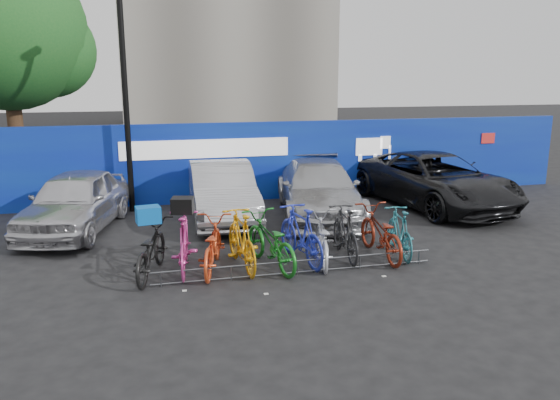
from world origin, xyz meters
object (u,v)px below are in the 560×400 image
object	(u,v)px
bike_4	(270,241)
bike_9	(400,232)
car_2	(319,189)
bike_2	(212,245)
tree	(14,35)
bike_5	(301,234)
bike_3	(241,240)
car_0	(75,201)
car_1	(222,192)
lamppost	(125,94)
bike_1	(184,242)
bike_rack	(297,267)
bike_6	(322,239)
bike_8	(380,233)
car_3	(435,180)
bike_7	(345,232)
bike_0	(150,250)

from	to	relation	value
bike_4	bike_9	world-z (taller)	bike_4
car_2	bike_2	distance (m)	4.97
tree	bike_5	xyz separation A→B (m)	(7.04, -9.97, -4.47)
tree	bike_3	distance (m)	12.42
car_0	car_1	xyz separation A→B (m)	(3.68, 0.25, 0.00)
lamppost	bike_1	world-z (taller)	lamppost
bike_rack	bike_9	world-z (taller)	bike_9
bike_5	bike_1	bearing A→B (deg)	-10.87
bike_4	bike_6	size ratio (longest dim) A/B	1.07
car_1	car_0	bearing A→B (deg)	-174.02
bike_2	bike_8	world-z (taller)	bike_8
car_1	bike_6	xyz separation A→B (m)	(1.50, -3.96, -0.24)
lamppost	car_0	world-z (taller)	lamppost
bike_5	bike_6	bearing A→B (deg)	154.07
bike_2	bike_6	world-z (taller)	bike_2
car_3	bike_9	size ratio (longest dim) A/B	3.23
bike_4	bike_1	bearing A→B (deg)	-20.38
bike_7	bike_8	bearing A→B (deg)	173.90
bike_rack	bike_0	xyz separation A→B (m)	(-2.76, 0.61, 0.37)
bike_3	bike_9	bearing A→B (deg)	174.44
bike_1	bike_9	world-z (taller)	bike_1
bike_rack	bike_7	size ratio (longest dim) A/B	3.01
bike_0	bike_7	size ratio (longest dim) A/B	1.09
tree	bike_3	bearing A→B (deg)	-60.03
bike_rack	car_2	distance (m)	4.66
bike_2	bike_4	distance (m)	1.16
bike_5	car_0	bearing A→B (deg)	-46.62
bike_rack	car_3	distance (m)	7.08
bike_0	bike_7	xyz separation A→B (m)	(4.01, 0.12, 0.03)
bike_8	car_3	bearing A→B (deg)	-131.59
bike_9	car_1	bearing A→B (deg)	-41.13
tree	bike_rack	world-z (taller)	tree
car_3	bike_6	world-z (taller)	car_3
bike_3	bike_6	size ratio (longest dim) A/B	1.02
bike_3	bike_9	size ratio (longest dim) A/B	1.14
car_0	bike_8	size ratio (longest dim) A/B	2.15
car_3	lamppost	bearing A→B (deg)	161.22
bike_7	bike_9	bearing A→B (deg)	178.59
car_1	bike_1	size ratio (longest dim) A/B	2.31
car_0	bike_1	size ratio (longest dim) A/B	2.22
car_3	bike_8	bearing A→B (deg)	-140.45
car_1	bike_1	distance (m)	4.00
bike_rack	bike_6	distance (m)	0.95
tree	car_1	size ratio (longest dim) A/B	1.70
bike_1	bike_6	size ratio (longest dim) A/B	1.02
bike_rack	bike_6	size ratio (longest dim) A/B	2.88
bike_7	bike_9	size ratio (longest dim) A/B	1.07
lamppost	car_3	world-z (taller)	lamppost
car_1	bike_2	xyz separation A→B (m)	(-0.75, -3.90, -0.23)
car_3	bike_1	distance (m)	8.43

